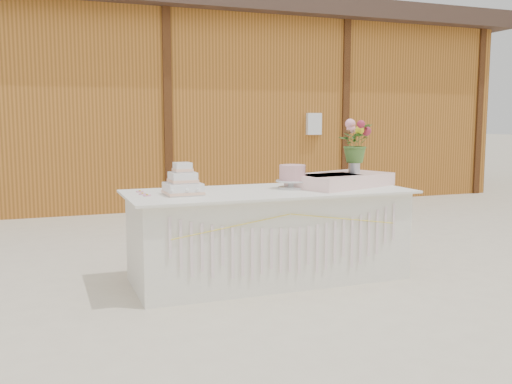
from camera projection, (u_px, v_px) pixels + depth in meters
ground at (268, 279)px, 4.93m from camera, size 80.00×80.00×0.00m
barn at (143, 103)px, 10.27m from camera, size 12.60×4.60×3.30m
cake_table at (269, 235)px, 4.87m from camera, size 2.40×1.00×0.77m
wedding_cake at (183, 184)px, 4.54m from camera, size 0.30×0.30×0.26m
pink_cake_stand at (292, 175)px, 4.94m from camera, size 0.29×0.29×0.21m
satin_runner at (341, 180)px, 5.11m from camera, size 1.03×0.81×0.11m
flower_vase at (354, 165)px, 5.16m from camera, size 0.11×0.11×0.14m
bouquet at (355, 138)px, 5.13m from camera, size 0.41×0.41×0.35m
loose_flowers at (148, 193)px, 4.58m from camera, size 0.15×0.32×0.02m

